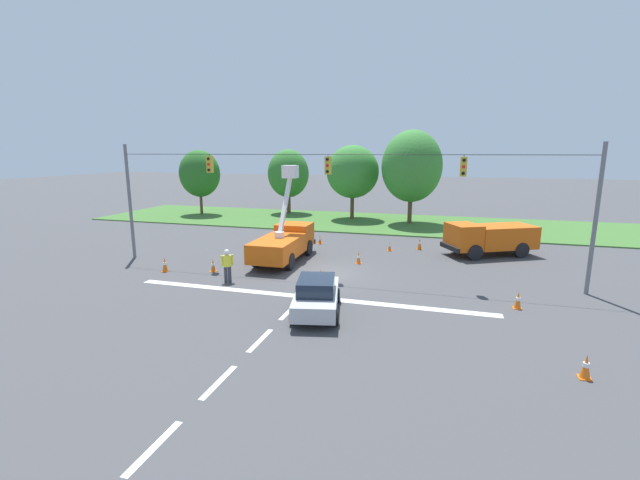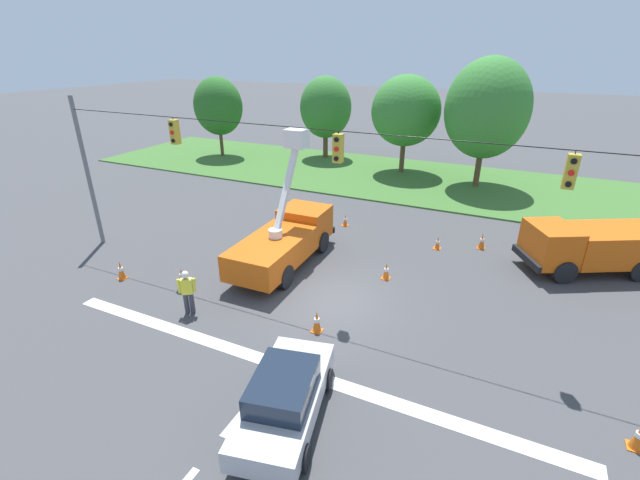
{
  "view_description": "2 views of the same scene",
  "coord_description": "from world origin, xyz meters",
  "px_view_note": "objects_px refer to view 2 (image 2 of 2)",
  "views": [
    {
      "loc": [
        6.17,
        -22.54,
        6.75
      ],
      "look_at": [
        -1.36,
        3.2,
        1.2
      ],
      "focal_mm": 24.0,
      "sensor_mm": 36.0,
      "label": 1
    },
    {
      "loc": [
        5.65,
        -13.31,
        9.11
      ],
      "look_at": [
        -1.36,
        1.5,
        1.74
      ],
      "focal_mm": 24.0,
      "sensor_mm": 36.0,
      "label": 2
    }
  ],
  "objects_px": {
    "tree_east": "(487,109)",
    "utility_truck_bucket_lift": "(286,238)",
    "traffic_cone_foreground_right": "(182,276)",
    "traffic_cone_far_left": "(482,241)",
    "sedan_silver": "(285,397)",
    "traffic_cone_mid_right": "(639,436)",
    "traffic_cone_lane_edge_a": "(386,271)",
    "road_worker": "(187,290)",
    "traffic_cone_foreground_left": "(345,220)",
    "traffic_cone_far_right": "(317,321)",
    "traffic_cone_near_bucket": "(121,270)",
    "tree_west": "(326,108)",
    "tree_far_west": "(218,106)",
    "tree_centre": "(406,111)",
    "traffic_cone_lane_edge_b": "(438,243)",
    "utility_truck_support_near": "(592,245)"
  },
  "relations": [
    {
      "from": "traffic_cone_mid_right",
      "to": "traffic_cone_far_right",
      "type": "bearing_deg",
      "value": 174.19
    },
    {
      "from": "tree_centre",
      "to": "traffic_cone_foreground_left",
      "type": "relative_size",
      "value": 11.13
    },
    {
      "from": "tree_centre",
      "to": "traffic_cone_lane_edge_b",
      "type": "relative_size",
      "value": 11.48
    },
    {
      "from": "traffic_cone_foreground_right",
      "to": "traffic_cone_far_right",
      "type": "bearing_deg",
      "value": -4.97
    },
    {
      "from": "sedan_silver",
      "to": "traffic_cone_far_left",
      "type": "bearing_deg",
      "value": 75.56
    },
    {
      "from": "tree_far_west",
      "to": "traffic_cone_foreground_left",
      "type": "distance_m",
      "value": 20.12
    },
    {
      "from": "tree_east",
      "to": "utility_truck_bucket_lift",
      "type": "relative_size",
      "value": 1.31
    },
    {
      "from": "utility_truck_bucket_lift",
      "to": "traffic_cone_far_left",
      "type": "xyz_separation_m",
      "value": [
        8.02,
        5.47,
        -0.85
      ]
    },
    {
      "from": "tree_west",
      "to": "traffic_cone_foreground_right",
      "type": "distance_m",
      "value": 23.89
    },
    {
      "from": "tree_east",
      "to": "utility_truck_bucket_lift",
      "type": "distance_m",
      "value": 17.82
    },
    {
      "from": "traffic_cone_near_bucket",
      "to": "traffic_cone_lane_edge_a",
      "type": "relative_size",
      "value": 1.11
    },
    {
      "from": "utility_truck_bucket_lift",
      "to": "traffic_cone_foreground_right",
      "type": "xyz_separation_m",
      "value": [
        -3.0,
        -3.61,
        -0.91
      ]
    },
    {
      "from": "traffic_cone_lane_edge_a",
      "to": "traffic_cone_lane_edge_b",
      "type": "relative_size",
      "value": 1.16
    },
    {
      "from": "tree_far_west",
      "to": "tree_east",
      "type": "height_order",
      "value": "tree_east"
    },
    {
      "from": "tree_centre",
      "to": "traffic_cone_far_left",
      "type": "height_order",
      "value": "tree_centre"
    },
    {
      "from": "tree_east",
      "to": "traffic_cone_far_right",
      "type": "xyz_separation_m",
      "value": [
        -2.85,
        -20.27,
        -5.02
      ]
    },
    {
      "from": "tree_west",
      "to": "traffic_cone_lane_edge_a",
      "type": "bearing_deg",
      "value": -58.6
    },
    {
      "from": "utility_truck_support_near",
      "to": "traffic_cone_foreground_left",
      "type": "bearing_deg",
      "value": 178.89
    },
    {
      "from": "traffic_cone_far_left",
      "to": "tree_far_west",
      "type": "bearing_deg",
      "value": 156.05
    },
    {
      "from": "tree_west",
      "to": "sedan_silver",
      "type": "height_order",
      "value": "tree_west"
    },
    {
      "from": "tree_west",
      "to": "traffic_cone_far_left",
      "type": "bearing_deg",
      "value": -43.22
    },
    {
      "from": "tree_east",
      "to": "sedan_silver",
      "type": "bearing_deg",
      "value": -94.51
    },
    {
      "from": "tree_centre",
      "to": "tree_east",
      "type": "relative_size",
      "value": 0.85
    },
    {
      "from": "traffic_cone_foreground_left",
      "to": "traffic_cone_foreground_right",
      "type": "bearing_deg",
      "value": -112.81
    },
    {
      "from": "traffic_cone_foreground_right",
      "to": "traffic_cone_near_bucket",
      "type": "relative_size",
      "value": 0.86
    },
    {
      "from": "tree_west",
      "to": "utility_truck_support_near",
      "type": "relative_size",
      "value": 1.12
    },
    {
      "from": "traffic_cone_lane_edge_b",
      "to": "traffic_cone_far_left",
      "type": "relative_size",
      "value": 0.8
    },
    {
      "from": "tree_east",
      "to": "traffic_cone_foreground_right",
      "type": "bearing_deg",
      "value": -115.61
    },
    {
      "from": "traffic_cone_foreground_left",
      "to": "traffic_cone_mid_right",
      "type": "height_order",
      "value": "traffic_cone_mid_right"
    },
    {
      "from": "traffic_cone_foreground_left",
      "to": "traffic_cone_near_bucket",
      "type": "height_order",
      "value": "traffic_cone_near_bucket"
    },
    {
      "from": "sedan_silver",
      "to": "traffic_cone_near_bucket",
      "type": "height_order",
      "value": "sedan_silver"
    },
    {
      "from": "traffic_cone_lane_edge_a",
      "to": "traffic_cone_foreground_right",
      "type": "bearing_deg",
      "value": -151.79
    },
    {
      "from": "traffic_cone_lane_edge_b",
      "to": "tree_centre",
      "type": "bearing_deg",
      "value": 112.73
    },
    {
      "from": "traffic_cone_foreground_left",
      "to": "traffic_cone_far_left",
      "type": "xyz_separation_m",
      "value": [
        7.25,
        0.13,
        0.08
      ]
    },
    {
      "from": "tree_west",
      "to": "traffic_cone_far_right",
      "type": "distance_m",
      "value": 26.33
    },
    {
      "from": "tree_east",
      "to": "traffic_cone_foreground_left",
      "type": "bearing_deg",
      "value": -117.85
    },
    {
      "from": "road_worker",
      "to": "traffic_cone_foreground_left",
      "type": "relative_size",
      "value": 2.66
    },
    {
      "from": "utility_truck_bucket_lift",
      "to": "traffic_cone_far_left",
      "type": "height_order",
      "value": "utility_truck_bucket_lift"
    },
    {
      "from": "tree_west",
      "to": "traffic_cone_near_bucket",
      "type": "xyz_separation_m",
      "value": [
        1.36,
        -23.99,
        -3.99
      ]
    },
    {
      "from": "traffic_cone_foreground_right",
      "to": "traffic_cone_far_left",
      "type": "xyz_separation_m",
      "value": [
        11.02,
        9.08,
        0.05
      ]
    },
    {
      "from": "traffic_cone_mid_right",
      "to": "traffic_cone_foreground_right",
      "type": "bearing_deg",
      "value": 174.54
    },
    {
      "from": "traffic_cone_mid_right",
      "to": "traffic_cone_lane_edge_a",
      "type": "relative_size",
      "value": 1.04
    },
    {
      "from": "traffic_cone_foreground_left",
      "to": "tree_far_west",
      "type": "bearing_deg",
      "value": 147.1
    },
    {
      "from": "tree_east",
      "to": "traffic_cone_mid_right",
      "type": "bearing_deg",
      "value": -73.17
    },
    {
      "from": "traffic_cone_near_bucket",
      "to": "traffic_cone_far_left",
      "type": "distance_m",
      "value": 16.85
    },
    {
      "from": "tree_far_west",
      "to": "utility_truck_support_near",
      "type": "height_order",
      "value": "tree_far_west"
    },
    {
      "from": "tree_far_west",
      "to": "traffic_cone_far_left",
      "type": "xyz_separation_m",
      "value": [
        23.78,
        -10.57,
        -4.05
      ]
    },
    {
      "from": "traffic_cone_near_bucket",
      "to": "traffic_cone_far_left",
      "type": "height_order",
      "value": "traffic_cone_near_bucket"
    },
    {
      "from": "tree_far_west",
      "to": "utility_truck_bucket_lift",
      "type": "xyz_separation_m",
      "value": [
        15.77,
        -16.04,
        -3.19
      ]
    },
    {
      "from": "sedan_silver",
      "to": "traffic_cone_lane_edge_a",
      "type": "xyz_separation_m",
      "value": [
        0.12,
        8.56,
        -0.42
      ]
    }
  ]
}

